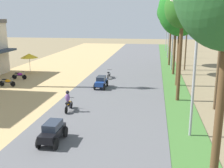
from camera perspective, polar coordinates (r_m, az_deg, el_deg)
parked_motorbike_third at (r=30.12m, az=-21.28°, el=0.45°), size 1.80×0.54×0.94m
parked_motorbike_fourth at (r=33.13m, az=-19.01°, el=1.79°), size 1.80×0.54×0.94m
vendor_umbrella at (r=36.41m, az=-17.15°, el=5.76°), size 2.20×2.20×2.52m
median_tree_second at (r=23.16m, az=14.77°, el=15.14°), size 2.93×2.93×9.42m
median_tree_third at (r=28.65m, az=14.45°, el=14.99°), size 4.59×4.59×10.44m
median_tree_fourth at (r=34.55m, az=13.41°, el=13.05°), size 3.62×3.62×8.43m
median_tree_fifth at (r=41.36m, az=12.51°, el=14.59°), size 4.25×4.25×9.71m
streetlamp_near at (r=16.07m, az=17.24°, el=4.98°), size 3.16×0.20×8.12m
streetlamp_mid at (r=37.51m, az=12.76°, el=10.20°), size 3.16×0.20×8.43m
streetlamp_far at (r=49.72m, az=11.89°, el=10.54°), size 3.16×0.20×7.59m
streetlamp_farthest at (r=59.72m, az=11.48°, el=11.34°), size 3.16×0.20×8.15m
utility_pole_near at (r=38.38m, az=15.48°, el=9.23°), size 1.80×0.20×8.19m
utility_pole_far at (r=21.87m, az=21.91°, el=7.26°), size 1.80×0.20×9.41m
car_sedan_black at (r=15.93m, az=-12.48°, el=-9.74°), size 1.10×2.26×1.19m
car_sedan_blue at (r=27.37m, az=-2.32°, el=0.53°), size 1.10×2.26×1.19m
motorbike_foreground_rider at (r=20.76m, az=-9.25°, el=-3.65°), size 0.54×1.80×1.66m
motorbike_ahead_second at (r=31.93m, az=-0.67°, el=2.16°), size 0.54×1.80×0.94m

